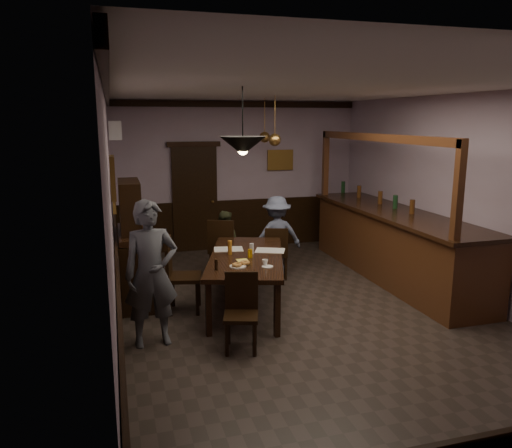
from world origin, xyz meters
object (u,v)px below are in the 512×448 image
object	(u,v)px
chair_far_right	(277,251)
pendant_brass_mid	(275,140)
person_seated_left	(224,242)
person_seated_right	(277,236)
coffee_cup	(265,262)
soda_can	(250,253)
pendant_brass_far	(265,137)
person_standing	(151,274)
pendant_iron	(243,146)
sideboard	(135,253)
bar_counter	(394,243)
chair_far_left	(222,246)
chair_side	(178,271)
dining_table	(246,260)
chair_near	(241,308)

from	to	relation	value
chair_far_right	pendant_brass_mid	distance (m)	1.82
person_seated_left	person_seated_right	size ratio (longest dim) A/B	0.82
person_seated_right	person_seated_left	bearing A→B (deg)	-17.02
coffee_cup	pendant_brass_mid	world-z (taller)	pendant_brass_mid
soda_can	pendant_brass_far	size ratio (longest dim) A/B	0.15
person_standing	pendant_iron	xyz separation A→B (m)	(1.14, 0.11, 1.45)
sideboard	pendant_brass_mid	bearing A→B (deg)	13.56
person_seated_right	pendant_brass_far	size ratio (longest dim) A/B	1.67
bar_counter	chair_far_right	bearing A→B (deg)	165.36
soda_can	pendant_iron	world-z (taller)	pendant_iron
chair_far_left	chair_side	size ratio (longest dim) A/B	0.97
person_standing	pendant_brass_mid	bearing A→B (deg)	37.73
chair_side	coffee_cup	xyz separation A→B (m)	(1.06, -0.65, 0.23)
dining_table	sideboard	world-z (taller)	sideboard
person_seated_right	chair_far_right	bearing A→B (deg)	72.30
bar_counter	pendant_brass_mid	world-z (taller)	pendant_brass_mid
person_seated_left	bar_counter	size ratio (longest dim) A/B	0.26
bar_counter	pendant_iron	distance (m)	3.67
person_standing	person_seated_left	xyz separation A→B (m)	(1.41, 2.49, -0.31)
sideboard	bar_counter	world-z (taller)	bar_counter
chair_side	pendant_iron	bearing A→B (deg)	-127.16
chair_far_right	bar_counter	world-z (taller)	bar_counter
chair_side	chair_near	bearing A→B (deg)	-144.93
chair_far_right	pendant_iron	distance (m)	2.81
chair_far_left	person_standing	xyz separation A→B (m)	(-1.32, -2.22, 0.31)
dining_table	chair_near	size ratio (longest dim) A/B	2.68
chair_side	person_seated_right	bearing A→B (deg)	-43.07
person_seated_right	pendant_brass_mid	xyz separation A→B (m)	(-0.08, -0.10, 1.62)
person_seated_left	soda_can	distance (m)	1.75
chair_far_left	pendant_brass_far	world-z (taller)	pendant_brass_far
dining_table	chair_side	distance (m)	0.97
chair_far_left	person_seated_left	xyz separation A→B (m)	(0.09, 0.27, -0.00)
sideboard	bar_counter	bearing A→B (deg)	-1.31
chair_near	chair_side	xyz separation A→B (m)	(-0.55, 1.35, 0.08)
person_standing	bar_counter	size ratio (longest dim) A/B	0.40
pendant_iron	coffee_cup	bearing A→B (deg)	30.18
person_seated_left	person_seated_right	distance (m)	0.91
person_standing	coffee_cup	size ratio (longest dim) A/B	21.69
chair_near	chair_far_right	bearing A→B (deg)	79.44
dining_table	coffee_cup	bearing A→B (deg)	-79.65
chair_side	coffee_cup	world-z (taller)	chair_side
chair_near	pendant_brass_far	size ratio (longest dim) A/B	1.10
chair_far_right	soda_can	distance (m)	1.48
person_standing	person_seated_left	distance (m)	2.88
chair_side	pendant_brass_far	world-z (taller)	pendant_brass_far
person_standing	coffee_cup	distance (m)	1.51
dining_table	soda_can	bearing A→B (deg)	-79.74
chair_near	bar_counter	size ratio (longest dim) A/B	0.21
chair_far_right	coffee_cup	world-z (taller)	chair_far_right
coffee_cup	pendant_brass_far	distance (m)	3.49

